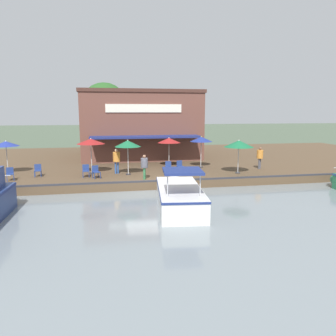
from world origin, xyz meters
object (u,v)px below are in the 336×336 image
Objects in this scene: tree_behind_restaurant at (103,108)px; person_mid_patio at (117,158)px; cafe_chair_under_first_umbrella at (86,170)px; person_at_quay_edge at (144,164)px; waterfront_restaurant at (139,124)px; cafe_chair_far_corner_seat at (180,166)px; cafe_chair_mid_patio at (168,166)px; patio_umbrella_near_quay_edge at (169,140)px; tree_upstream_bank at (99,110)px; patio_umbrella_mid_patio_right at (128,144)px; patio_umbrella_far_corner at (201,139)px; patio_umbrella_by_entrance at (91,141)px; cafe_chair_facing_river at (96,171)px; patio_umbrella_mid_patio_left at (6,144)px; cafe_chair_beside_entrance at (38,170)px; motorboat_fourth_along at (178,194)px; patio_umbrella_back_row at (239,144)px; cafe_chair_back_row_seat at (10,173)px.

person_mid_patio is at bearing 4.24° from tree_behind_restaurant.
person_at_quay_edge is (1.50, 3.83, 0.53)m from cafe_chair_under_first_umbrella.
waterfront_restaurant is 10.33m from person_mid_patio.
tree_behind_restaurant is (-12.92, -5.54, 4.32)m from cafe_chair_far_corner_seat.
cafe_chair_mid_patio is at bearing 134.96° from person_at_quay_edge.
cafe_chair_mid_patio is (2.71, -0.61, -1.65)m from patio_umbrella_near_quay_edge.
tree_upstream_bank reaches higher than waterfront_restaurant.
patio_umbrella_mid_patio_right is 3.39m from cafe_chair_under_first_umbrella.
patio_umbrella_far_corner is 0.98× the size of patio_umbrella_by_entrance.
person_mid_patio is at bearing -93.90° from cafe_chair_far_corner_seat.
cafe_chair_facing_river is 5.18m from cafe_chair_mid_patio.
patio_umbrella_mid_patio_left is (0.82, -11.94, 0.02)m from patio_umbrella_near_quay_edge.
patio_umbrella_far_corner is at bearing 97.24° from patio_umbrella_by_entrance.
cafe_chair_beside_entrance is 0.13× the size of motorboat_fourth_along.
cafe_chair_under_first_umbrella is (10.69, -4.71, -2.70)m from waterfront_restaurant.
cafe_chair_beside_entrance is (-0.77, -3.24, 0.00)m from cafe_chair_under_first_umbrella.
person_mid_patio is (-0.31, -4.60, 0.66)m from cafe_chair_far_corner_seat.
cafe_chair_beside_entrance is at bearing -82.68° from patio_umbrella_far_corner.
tree_behind_restaurant reaches higher than cafe_chair_beside_entrance.
person_at_quay_edge is at bearing 10.39° from tree_upstream_bank.
cafe_chair_under_first_umbrella is at bearing 76.58° from cafe_chair_beside_entrance.
cafe_chair_under_first_umbrella is at bearing -23.77° from waterfront_restaurant.
patio_umbrella_back_row reaches higher than cafe_chair_under_first_umbrella.
patio_umbrella_mid_patio_left is 1.33× the size of person_mid_patio.
cafe_chair_under_first_umbrella is 4.75m from cafe_chair_back_row_seat.
person_at_quay_edge is 17.72m from tree_upstream_bank.
patio_umbrella_mid_patio_right is at bearing 85.87° from cafe_chair_beside_entrance.
waterfront_restaurant is 11.99m from cafe_chair_under_first_umbrella.
motorboat_fourth_along is at bearing 23.22° from person_mid_patio.
patio_umbrella_back_row is at bearing 97.51° from person_at_quay_edge.
cafe_chair_facing_river is at bearing -44.56° from person_mid_patio.
patio_umbrella_mid_patio_left is 7.88m from person_mid_patio.
tree_upstream_bank is (-13.27, 6.28, 2.39)m from patio_umbrella_mid_patio_left.
tree_upstream_bank is at bearing 154.69° from patio_umbrella_mid_patio_left.
person_mid_patio is (9.79, -2.60, -2.04)m from waterfront_restaurant.
cafe_chair_mid_patio is at bearing 92.00° from patio_umbrella_mid_patio_right.
cafe_chair_back_row_seat is (0.28, -4.74, 0.00)m from cafe_chair_under_first_umbrella.
patio_umbrella_back_row is at bearing 84.44° from cafe_chair_beside_entrance.
cafe_chair_far_corner_seat is at bearing 21.86° from tree_upstream_bank.
person_at_quay_edge is (4.64, -2.54, -1.12)m from patio_umbrella_near_quay_edge.
patio_umbrella_mid_patio_right is 0.99× the size of patio_umbrella_far_corner.
patio_umbrella_mid_patio_left is at bearing -50.84° from waterfront_restaurant.
cafe_chair_beside_entrance is (2.37, -9.61, -1.65)m from patio_umbrella_near_quay_edge.
tree_behind_restaurant is at bearing -153.41° from patio_umbrella_near_quay_edge.
cafe_chair_beside_entrance is at bearing -14.90° from tree_upstream_bank.
cafe_chair_facing_river is at bearing -79.31° from cafe_chair_far_corner_seat.
cafe_chair_under_first_umbrella is 1.00× the size of cafe_chair_back_row_seat.
patio_umbrella_mid_patio_right is 8.70m from patio_umbrella_mid_patio_left.
cafe_chair_under_first_umbrella is at bearing -139.90° from motorboat_fourth_along.
waterfront_restaurant is 14.74m from cafe_chair_back_row_seat.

